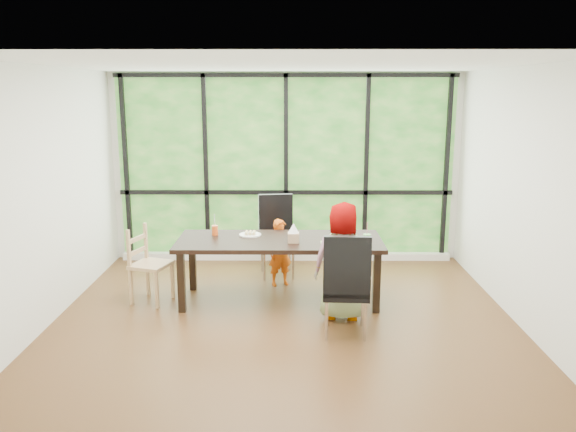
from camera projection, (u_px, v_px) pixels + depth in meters
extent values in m
plane|color=black|center=(284.00, 315.00, 6.37)|extent=(5.00, 5.00, 0.00)
plane|color=silver|center=(286.00, 168.00, 8.28)|extent=(5.00, 0.00, 5.00)
cube|color=#144915|center=(286.00, 168.00, 8.26)|extent=(4.80, 0.02, 2.65)
cube|color=silver|center=(286.00, 256.00, 8.46)|extent=(4.80, 0.12, 0.10)
cube|color=black|center=(280.00, 270.00, 6.75)|extent=(2.46, 1.16, 0.75)
cube|color=black|center=(277.00, 237.00, 7.63)|extent=(0.52, 0.52, 1.08)
cube|color=black|center=(346.00, 283.00, 5.79)|extent=(0.48, 0.48, 1.08)
cube|color=#A68055|center=(151.00, 265.00, 6.71)|extent=(0.51, 0.52, 0.90)
imported|color=#D2510C|center=(280.00, 252.00, 7.29)|extent=(0.37, 0.31, 0.86)
imported|color=slate|center=(344.00, 261.00, 6.18)|extent=(0.67, 0.48, 1.29)
cube|color=tan|center=(338.00, 244.00, 6.45)|extent=(0.39, 0.29, 0.01)
cylinder|color=white|center=(250.00, 235.00, 6.85)|extent=(0.26, 0.26, 0.02)
cylinder|color=white|center=(333.00, 243.00, 6.47)|extent=(0.26, 0.26, 0.02)
cylinder|color=#E1551C|center=(215.00, 230.00, 6.86)|extent=(0.07, 0.07, 0.12)
cylinder|color=green|center=(367.00, 240.00, 6.37)|extent=(0.09, 0.09, 0.13)
cube|color=tan|center=(293.00, 237.00, 6.53)|extent=(0.13, 0.13, 0.11)
cylinder|color=white|center=(215.00, 222.00, 6.84)|extent=(0.01, 0.04, 0.20)
cylinder|color=pink|center=(367.00, 231.00, 6.35)|extent=(0.01, 0.04, 0.20)
cone|color=white|center=(293.00, 228.00, 6.51)|extent=(0.12, 0.12, 0.11)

